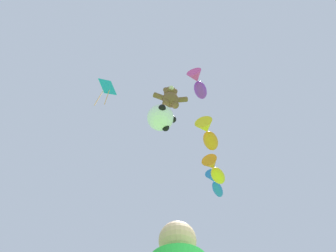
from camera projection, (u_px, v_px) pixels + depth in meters
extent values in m
sphere|color=tan|center=(177.00, 241.00, 1.65)|extent=(0.24, 0.24, 0.24)
ellipsoid|color=brown|center=(171.00, 100.00, 11.88)|extent=(0.75, 0.64, 0.91)
sphere|color=brown|center=(170.00, 93.00, 12.44)|extent=(0.63, 0.63, 0.63)
sphere|color=beige|center=(171.00, 88.00, 12.25)|extent=(0.26, 0.26, 0.26)
sphere|color=brown|center=(166.00, 90.00, 12.62)|extent=(0.26, 0.26, 0.26)
cylinder|color=brown|center=(159.00, 96.00, 11.96)|extent=(0.54, 0.24, 0.42)
sphere|color=brown|center=(166.00, 104.00, 11.50)|extent=(0.34, 0.34, 0.34)
sphere|color=brown|center=(175.00, 91.00, 12.66)|extent=(0.26, 0.26, 0.26)
cylinder|color=brown|center=(182.00, 100.00, 12.06)|extent=(0.54, 0.24, 0.42)
sphere|color=brown|center=(175.00, 105.00, 11.54)|extent=(0.34, 0.34, 0.34)
sphere|color=white|center=(160.00, 118.00, 10.66)|extent=(1.09, 1.09, 1.09)
sphere|color=black|center=(173.00, 119.00, 10.71)|extent=(0.31, 0.31, 0.31)
sphere|color=black|center=(157.00, 120.00, 11.14)|extent=(0.31, 0.31, 0.31)
sphere|color=black|center=(162.00, 108.00, 10.32)|extent=(0.31, 0.31, 0.31)
sphere|color=black|center=(166.00, 128.00, 10.44)|extent=(0.31, 0.31, 0.31)
ellipsoid|color=purple|center=(200.00, 90.00, 13.47)|extent=(1.05, 1.20, 0.52)
cone|color=#E53F9E|center=(196.00, 77.00, 13.05)|extent=(0.95, 0.87, 0.76)
sphere|color=black|center=(202.00, 94.00, 13.76)|extent=(0.13, 0.13, 0.13)
ellipsoid|color=orange|center=(211.00, 141.00, 14.27)|extent=(1.31, 1.49, 0.65)
cone|color=yellow|center=(205.00, 127.00, 13.75)|extent=(1.18, 1.09, 0.96)
sphere|color=black|center=(212.00, 144.00, 14.63)|extent=(0.17, 0.17, 0.17)
ellipsoid|color=yellow|center=(218.00, 176.00, 15.47)|extent=(1.38, 1.51, 0.63)
cone|color=orange|center=(211.00, 164.00, 14.95)|extent=(1.18, 1.13, 0.92)
sphere|color=black|center=(220.00, 178.00, 15.82)|extent=(0.16, 0.16, 0.16)
ellipsoid|color=blue|center=(218.00, 189.00, 17.57)|extent=(1.30, 1.61, 0.52)
cone|color=blue|center=(213.00, 178.00, 16.96)|extent=(1.08, 1.11, 0.76)
sphere|color=black|center=(219.00, 192.00, 17.94)|extent=(0.13, 0.13, 0.13)
cube|color=#19ADB2|center=(108.00, 87.00, 14.59)|extent=(1.07, 0.88, 1.36)
cylinder|color=orange|center=(99.00, 98.00, 13.37)|extent=(0.03, 0.28, 1.98)
cylinder|color=orange|center=(107.00, 97.00, 13.73)|extent=(0.03, 0.21, 1.28)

